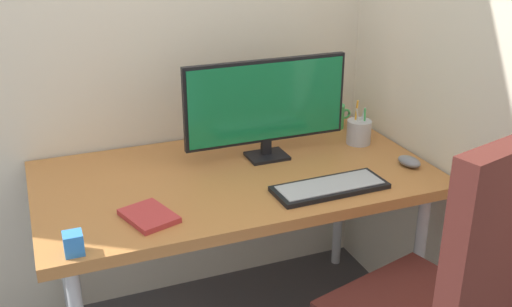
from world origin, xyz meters
TOP-DOWN VIEW (x-y plane):
  - desk at (0.00, 0.00)m, footprint 1.42×0.79m
  - office_chair at (0.37, -0.76)m, footprint 0.58×0.59m
  - monitor at (0.16, 0.10)m, footprint 0.64×0.12m
  - keyboard at (0.25, -0.25)m, footprint 0.40×0.16m
  - mouse at (0.62, -0.18)m, footprint 0.08×0.11m
  - pen_holder at (0.57, 0.09)m, footprint 0.10×0.10m
  - notebook at (-0.37, -0.22)m, footprint 0.18×0.21m
  - coffee_mug at (0.57, 0.29)m, footprint 0.11×0.07m
  - desk_clamp_accessory at (-0.60, -0.34)m, footprint 0.05×0.05m

SIDE VIEW (x-z plane):
  - office_chair at x=0.37m, z-range 0.02..1.12m
  - desk at x=0.00m, z-range 0.30..1.00m
  - notebook at x=-0.37m, z-range 0.71..0.72m
  - keyboard at x=0.25m, z-range 0.71..0.73m
  - mouse at x=0.62m, z-range 0.71..0.74m
  - desk_clamp_accessory at x=-0.60m, z-range 0.71..0.77m
  - pen_holder at x=0.57m, z-range 0.67..0.85m
  - coffee_mug at x=0.57m, z-range 0.71..0.81m
  - monitor at x=0.16m, z-range 0.73..1.11m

